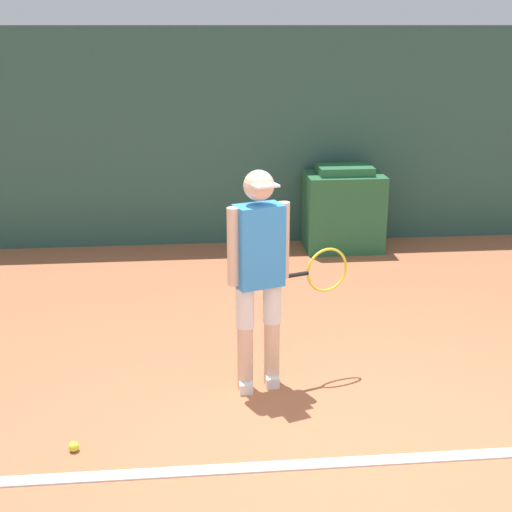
% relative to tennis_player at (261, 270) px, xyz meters
% --- Properties ---
extents(ground_plane, '(24.00, 24.00, 0.00)m').
position_rel_tennis_player_xyz_m(ground_plane, '(0.48, -1.03, -0.93)').
color(ground_plane, '#B76642').
extents(back_wall, '(24.00, 0.10, 2.63)m').
position_rel_tennis_player_xyz_m(back_wall, '(0.48, 3.81, 0.38)').
color(back_wall, '#2D564C').
rests_on(back_wall, ground_plane).
extents(court_baseline, '(21.60, 0.10, 0.01)m').
position_rel_tennis_player_xyz_m(court_baseline, '(0.48, -1.08, -0.92)').
color(court_baseline, white).
rests_on(court_baseline, ground_plane).
extents(tennis_player, '(0.94, 0.43, 1.67)m').
position_rel_tennis_player_xyz_m(tennis_player, '(0.00, 0.00, 0.00)').
color(tennis_player, beige).
rests_on(tennis_player, ground_plane).
extents(tennis_ball, '(0.07, 0.07, 0.07)m').
position_rel_tennis_player_xyz_m(tennis_ball, '(-1.29, -0.78, -0.90)').
color(tennis_ball, '#D1E533').
rests_on(tennis_ball, ground_plane).
extents(covered_chair, '(0.92, 0.64, 1.03)m').
position_rel_tennis_player_xyz_m(covered_chair, '(1.36, 3.39, -0.44)').
color(covered_chair, '#28663D').
rests_on(covered_chair, ground_plane).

